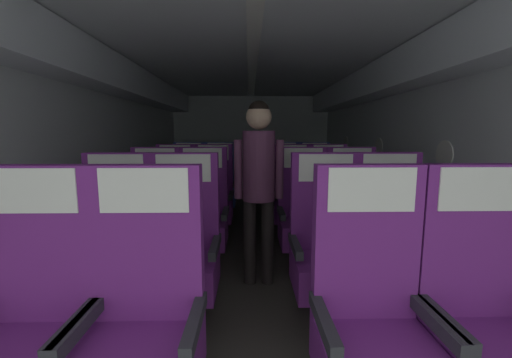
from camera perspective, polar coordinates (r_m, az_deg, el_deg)
ground at (r=3.94m, az=-0.53°, el=-12.03°), size 3.83×8.02×0.02m
fuselage_shell at (r=3.98m, az=-0.61°, el=12.33°), size 3.71×7.67×2.25m
seat_a_left_window at (r=1.83m, az=-35.11°, el=-20.93°), size 0.52×0.49×1.21m
seat_a_left_aisle at (r=1.63m, az=-19.32°, el=-23.61°), size 0.52×0.49×1.21m
seat_a_right_aisle at (r=1.88m, az=35.39°, el=-20.13°), size 0.52×0.49×1.21m
seat_a_right_window at (r=1.65m, az=20.04°, el=-23.19°), size 0.52×0.49×1.21m
seat_b_left_window at (r=2.58m, az=-23.64°, el=-11.69°), size 0.52×0.49×1.21m
seat_b_left_aisle at (r=2.43m, az=-12.76°, el=-12.45°), size 0.52×0.49×1.21m
seat_b_right_aisle at (r=2.61m, az=22.73°, el=-11.44°), size 0.52×0.49×1.21m
seat_b_right_window at (r=2.44m, az=12.37°, el=-12.28°), size 0.52×0.49×1.21m
seat_c_left_window at (r=3.41m, az=-17.49°, el=-6.59°), size 0.52×0.49×1.21m
seat_c_left_aisle at (r=3.32m, az=-9.46°, el=-6.70°), size 0.52×0.49×1.21m
seat_c_right_aisle at (r=3.44m, az=16.76°, el=-6.44°), size 0.52×0.49×1.21m
seat_c_right_window at (r=3.33m, az=8.44°, el=-6.67°), size 0.52×0.49×1.21m
seat_d_left_window at (r=4.28m, az=-14.20°, el=-3.50°), size 0.52×0.49×1.21m
seat_d_left_aisle at (r=4.22m, az=-7.59°, el=-3.48°), size 0.52×0.49×1.21m
seat_d_right_aisle at (r=4.32m, az=12.79°, el=-3.34°), size 0.52×0.49×1.21m
seat_d_right_window at (r=4.22m, az=6.36°, el=-3.45°), size 0.52×0.49×1.21m
seat_e_left_window at (r=5.17m, az=-11.87°, el=-1.43°), size 0.52×0.49×1.21m
seat_e_left_aisle at (r=5.11m, az=-6.39°, el=-1.43°), size 0.52×0.49×1.21m
seat_e_right_aisle at (r=5.19m, az=10.39°, el=-1.37°), size 0.52×0.49×1.21m
seat_e_right_window at (r=5.12m, az=4.92°, el=-1.39°), size 0.52×0.49×1.21m
flight_attendant at (r=2.78m, az=0.50°, el=1.01°), size 0.43×0.28×1.62m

